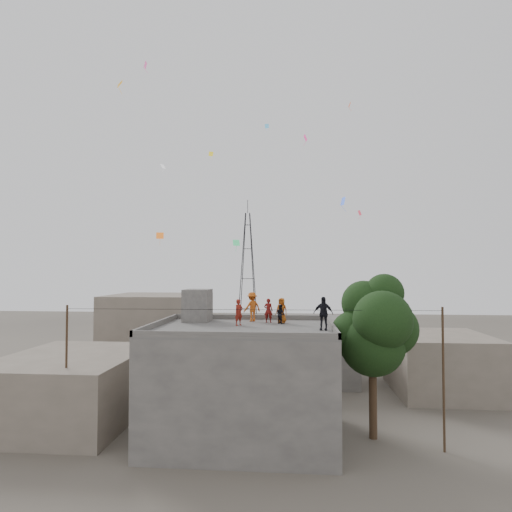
% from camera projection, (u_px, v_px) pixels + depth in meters
% --- Properties ---
extents(ground, '(140.00, 140.00, 0.00)m').
position_uv_depth(ground, '(243.00, 437.00, 23.74)').
color(ground, '#4A443C').
rests_on(ground, ground).
extents(main_building, '(10.00, 8.00, 6.10)m').
position_uv_depth(main_building, '(243.00, 382.00, 23.84)').
color(main_building, '#4F4D4A').
rests_on(main_building, ground).
extents(parapet, '(10.00, 8.00, 0.30)m').
position_uv_depth(parapet, '(243.00, 325.00, 23.95)').
color(parapet, '#4F4D4A').
rests_on(parapet, main_building).
extents(stair_head_box, '(1.60, 1.80, 2.00)m').
position_uv_depth(stair_head_box, '(197.00, 305.00, 26.85)').
color(stair_head_box, '#4F4D4A').
rests_on(stair_head_box, main_building).
extents(neighbor_west, '(8.00, 10.00, 4.00)m').
position_uv_depth(neighbor_west, '(72.00, 387.00, 26.74)').
color(neighbor_west, '#6A6053').
rests_on(neighbor_west, ground).
extents(neighbor_north, '(12.00, 9.00, 5.00)m').
position_uv_depth(neighbor_north, '(284.00, 348.00, 37.59)').
color(neighbor_north, '#4F4D4A').
rests_on(neighbor_north, ground).
extents(neighbor_northwest, '(9.00, 8.00, 7.00)m').
position_uv_depth(neighbor_northwest, '(158.00, 331.00, 40.65)').
color(neighbor_northwest, '#6A6053').
rests_on(neighbor_northwest, ground).
extents(neighbor_east, '(7.00, 8.00, 4.40)m').
position_uv_depth(neighbor_east, '(441.00, 363.00, 32.56)').
color(neighbor_east, '#6A6053').
rests_on(neighbor_east, ground).
extents(tree, '(4.90, 4.60, 9.10)m').
position_uv_depth(tree, '(375.00, 327.00, 23.91)').
color(tree, black).
rests_on(tree, ground).
extents(utility_line, '(20.12, 0.62, 7.40)m').
position_uv_depth(utility_line, '(250.00, 374.00, 22.58)').
color(utility_line, black).
rests_on(utility_line, ground).
extents(transmission_tower, '(2.97, 2.97, 20.01)m').
position_uv_depth(transmission_tower, '(248.00, 272.00, 64.22)').
color(transmission_tower, black).
rests_on(transmission_tower, ground).
extents(person_red_adult, '(0.58, 0.42, 1.47)m').
position_uv_depth(person_red_adult, '(268.00, 310.00, 26.17)').
color(person_red_adult, maroon).
rests_on(person_red_adult, main_building).
extents(person_orange_child, '(0.87, 0.73, 1.52)m').
position_uv_depth(person_orange_child, '(282.00, 310.00, 25.99)').
color(person_orange_child, '#A94D13').
rests_on(person_orange_child, main_building).
extents(person_dark_child, '(0.70, 0.70, 1.14)m').
position_uv_depth(person_dark_child, '(280.00, 314.00, 25.59)').
color(person_dark_child, black).
rests_on(person_dark_child, main_building).
extents(person_dark_adult, '(1.11, 0.64, 1.78)m').
position_uv_depth(person_dark_adult, '(323.00, 313.00, 22.80)').
color(person_dark_adult, black).
rests_on(person_dark_adult, main_building).
extents(person_orange_adult, '(1.34, 1.25, 1.82)m').
position_uv_depth(person_orange_adult, '(252.00, 307.00, 26.81)').
color(person_orange_adult, '#B75015').
rests_on(person_orange_adult, main_building).
extents(person_red_child, '(0.64, 0.65, 1.51)m').
position_uv_depth(person_red_child, '(239.00, 312.00, 24.78)').
color(person_red_child, maroon).
rests_on(person_red_child, main_building).
extents(kites, '(16.56, 17.15, 12.35)m').
position_uv_depth(kites, '(245.00, 162.00, 31.53)').
color(kites, orange).
rests_on(kites, ground).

